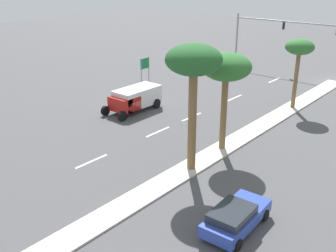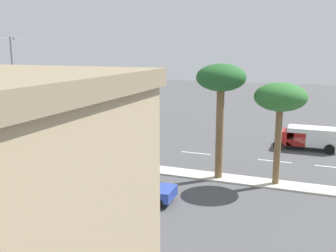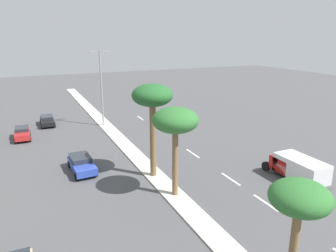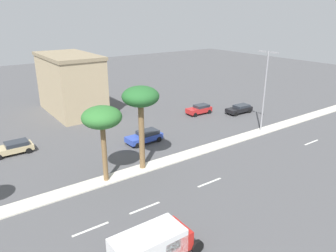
{
  "view_description": "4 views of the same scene",
  "coord_description": "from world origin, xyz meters",
  "px_view_note": "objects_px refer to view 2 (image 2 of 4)",
  "views": [
    {
      "loc": [
        -14.39,
        47.88,
        12.73
      ],
      "look_at": [
        3.55,
        26.63,
        1.6
      ],
      "focal_mm": 42.76,
      "sensor_mm": 36.0,
      "label": 1
    },
    {
      "loc": [
        -26.52,
        22.4,
        9.57
      ],
      "look_at": [
        -0.12,
        32.58,
        3.69
      ],
      "focal_mm": 40.66,
      "sensor_mm": 36.0,
      "label": 2
    },
    {
      "loc": [
        -10.06,
        3.64,
        12.48
      ],
      "look_at": [
        2.5,
        31.13,
        3.78
      ],
      "focal_mm": 34.21,
      "sensor_mm": 36.0,
      "label": 3
    },
    {
      "loc": [
        24.95,
        13.82,
        14.89
      ],
      "look_at": [
        -0.7,
        32.13,
        3.65
      ],
      "focal_mm": 34.19,
      "sensor_mm": 36.0,
      "label": 4
    }
  ],
  "objects_px": {
    "palm_tree_far": "(280,99)",
    "box_truck": "(308,137)",
    "palm_tree_rear": "(221,82)",
    "street_lamp_leading": "(14,87)",
    "sedan_blue_near": "(138,188)"
  },
  "relations": [
    {
      "from": "palm_tree_rear",
      "to": "box_truck",
      "type": "height_order",
      "value": "palm_tree_rear"
    },
    {
      "from": "sedan_blue_near",
      "to": "palm_tree_rear",
      "type": "bearing_deg",
      "value": -33.73
    },
    {
      "from": "palm_tree_far",
      "to": "palm_tree_rear",
      "type": "bearing_deg",
      "value": 92.9
    },
    {
      "from": "palm_tree_rear",
      "to": "street_lamp_leading",
      "type": "height_order",
      "value": "street_lamp_leading"
    },
    {
      "from": "box_truck",
      "to": "street_lamp_leading",
      "type": "bearing_deg",
      "value": 115.1
    },
    {
      "from": "palm_tree_rear",
      "to": "box_truck",
      "type": "distance_m",
      "value": 14.04
    },
    {
      "from": "street_lamp_leading",
      "to": "palm_tree_far",
      "type": "bearing_deg",
      "value": -89.07
    },
    {
      "from": "palm_tree_rear",
      "to": "sedan_blue_near",
      "type": "xyz_separation_m",
      "value": [
        -5.74,
        3.83,
        -6.41
      ]
    },
    {
      "from": "palm_tree_rear",
      "to": "street_lamp_leading",
      "type": "distance_m",
      "value": 18.42
    },
    {
      "from": "sedan_blue_near",
      "to": "box_truck",
      "type": "height_order",
      "value": "box_truck"
    },
    {
      "from": "palm_tree_rear",
      "to": "box_truck",
      "type": "xyz_separation_m",
      "value": [
        11.24,
        -5.93,
        -5.97
      ]
    },
    {
      "from": "palm_tree_far",
      "to": "street_lamp_leading",
      "type": "relative_size",
      "value": 0.69
    },
    {
      "from": "palm_tree_far",
      "to": "box_truck",
      "type": "distance_m",
      "value": 12.22
    },
    {
      "from": "palm_tree_rear",
      "to": "street_lamp_leading",
      "type": "bearing_deg",
      "value": 90.49
    },
    {
      "from": "street_lamp_leading",
      "to": "sedan_blue_near",
      "type": "xyz_separation_m",
      "value": [
        -5.58,
        -14.56,
        -5.37
      ]
    }
  ]
}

